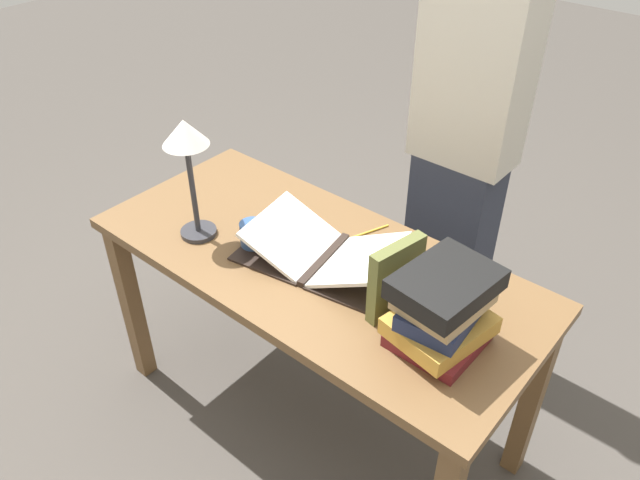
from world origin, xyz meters
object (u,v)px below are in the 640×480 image
object	(u,v)px
open_book	(324,253)
coffee_mug	(253,235)
person_reader	(463,151)
reading_lamp	(187,148)
book_standing_upright	(396,279)
book_stack_tall	(442,310)
pencil	(367,232)

from	to	relation	value
open_book	coffee_mug	world-z (taller)	open_book
open_book	person_reader	bearing A→B (deg)	-106.00
reading_lamp	coffee_mug	size ratio (longest dim) A/B	3.72
open_book	book_standing_upright	bearing A→B (deg)	162.19
book_stack_tall	reading_lamp	size ratio (longest dim) A/B	0.68
coffee_mug	pencil	xyz separation A→B (m)	(-0.24, -0.29, -0.04)
reading_lamp	person_reader	distance (m)	0.99
open_book	coffee_mug	distance (m)	0.24
reading_lamp	person_reader	xyz separation A→B (m)	(-0.49, -0.84, -0.19)
book_standing_upright	person_reader	size ratio (longest dim) A/B	0.13
book_stack_tall	reading_lamp	distance (m)	0.89
book_standing_upright	book_stack_tall	bearing A→B (deg)	-179.26
book_stack_tall	person_reader	bearing A→B (deg)	-63.78
book_standing_upright	coffee_mug	world-z (taller)	book_standing_upright
book_stack_tall	book_standing_upright	size ratio (longest dim) A/B	1.22
reading_lamp	coffee_mug	xyz separation A→B (m)	(-0.19, -0.07, -0.27)
coffee_mug	person_reader	distance (m)	0.83
coffee_mug	pencil	world-z (taller)	coffee_mug
open_book	coffee_mug	size ratio (longest dim) A/B	5.18
book_standing_upright	reading_lamp	size ratio (longest dim) A/B	0.56
book_standing_upright	person_reader	bearing A→B (deg)	-63.16
coffee_mug	open_book	bearing A→B (deg)	-160.06
open_book	book_standing_upright	world-z (taller)	book_standing_upright
coffee_mug	book_standing_upright	bearing A→B (deg)	-175.51
open_book	reading_lamp	size ratio (longest dim) A/B	1.39
book_standing_upright	person_reader	distance (m)	0.76
open_book	book_stack_tall	bearing A→B (deg)	161.55
book_standing_upright	coffee_mug	distance (m)	0.52
coffee_mug	person_reader	size ratio (longest dim) A/B	0.06
book_standing_upright	pencil	distance (m)	0.39
reading_lamp	book_standing_upright	bearing A→B (deg)	-171.03
pencil	book_stack_tall	bearing A→B (deg)	147.63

